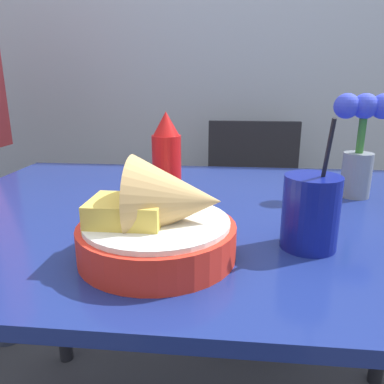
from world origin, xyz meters
name	(u,v)px	position (x,y,z in m)	size (l,w,h in m)	color
wall_window	(226,25)	(0.00, 1.14, 1.30)	(7.00, 0.06, 2.60)	#9EA8B7
dining_table	(212,248)	(0.00, 0.00, 0.67)	(1.28, 0.88, 0.77)	navy
chair_far_window	(252,206)	(0.14, 0.80, 0.51)	(0.40, 0.40, 0.88)	black
food_basket	(162,222)	(-0.07, -0.24, 0.83)	(0.25, 0.25, 0.17)	red
ketchup_bottle	(167,164)	(-0.10, -0.01, 0.87)	(0.06, 0.06, 0.21)	red
drink_cup	(310,214)	(0.17, -0.18, 0.83)	(0.09, 0.09, 0.22)	navy
flower_vase	(361,139)	(0.34, 0.13, 0.91)	(0.14, 0.07, 0.25)	gray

